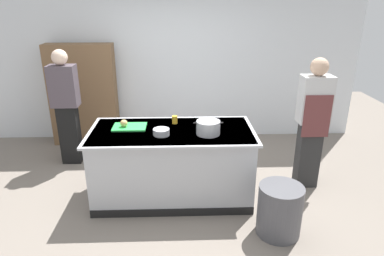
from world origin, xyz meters
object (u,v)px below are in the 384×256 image
object	(u,v)px
stock_pot	(208,128)
person_guest	(66,105)
mixing_bowl	(161,132)
person_chef	(312,121)
onion	(124,123)
bookshelf	(83,95)
juice_cup	(175,120)
trash_bin	(280,210)

from	to	relation	value
stock_pot	person_guest	bearing A→B (deg)	149.69
mixing_bowl	person_chef	xyz separation A→B (m)	(1.90, 0.36, -0.02)
person_chef	stock_pot	bearing A→B (deg)	109.70
onion	bookshelf	xyz separation A→B (m)	(-0.94, 1.71, -0.11)
mixing_bowl	person_chef	distance (m)	1.94
juice_cup	person_guest	world-z (taller)	person_guest
juice_cup	mixing_bowl	bearing A→B (deg)	-111.37
stock_pot	bookshelf	size ratio (longest dim) A/B	0.20
stock_pot	mixing_bowl	xyz separation A→B (m)	(-0.54, -0.01, -0.04)
person_guest	bookshelf	xyz separation A→B (m)	(0.04, 0.77, -0.06)
onion	person_chef	size ratio (longest dim) A/B	0.05
onion	person_chef	distance (m)	2.37
juice_cup	person_guest	xyz separation A→B (m)	(-1.60, 0.79, -0.04)
bookshelf	mixing_bowl	bearing A→B (deg)	-54.06
mixing_bowl	person_chef	bearing A→B (deg)	10.74
person_guest	bookshelf	size ratio (longest dim) A/B	1.01
onion	trash_bin	size ratio (longest dim) A/B	0.16
mixing_bowl	trash_bin	distance (m)	1.56
trash_bin	person_chef	xyz separation A→B (m)	(0.64, 1.00, 0.63)
mixing_bowl	juice_cup	bearing A→B (deg)	68.63
mixing_bowl	person_guest	size ratio (longest dim) A/B	0.11
stock_pot	mixing_bowl	world-z (taller)	stock_pot
bookshelf	person_guest	bearing A→B (deg)	-93.25
stock_pot	mixing_bowl	bearing A→B (deg)	-178.80
bookshelf	stock_pot	bearing A→B (deg)	-44.71
juice_cup	person_guest	distance (m)	1.79
trash_bin	onion	bearing A→B (deg)	153.09
juice_cup	trash_bin	bearing A→B (deg)	-42.67
person_chef	person_guest	xyz separation A→B (m)	(-3.35, 0.82, -0.00)
person_chef	juice_cup	bearing A→B (deg)	94.55
onion	person_guest	bearing A→B (deg)	136.36
onion	mixing_bowl	bearing A→B (deg)	-26.85
trash_bin	person_guest	world-z (taller)	person_guest
juice_cup	stock_pot	bearing A→B (deg)	-43.45
mixing_bowl	bookshelf	distance (m)	2.40
stock_pot	bookshelf	distance (m)	2.75
onion	person_chef	world-z (taller)	person_chef
person_chef	person_guest	world-z (taller)	same
person_guest	bookshelf	bearing A→B (deg)	171.07
stock_pot	trash_bin	size ratio (longest dim) A/B	0.61
onion	mixing_bowl	world-z (taller)	onion
juice_cup	person_chef	distance (m)	1.75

